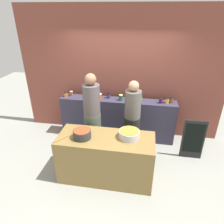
% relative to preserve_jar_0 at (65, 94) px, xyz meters
% --- Properties ---
extents(ground, '(12.00, 12.00, 0.00)m').
position_rel_preserve_jar_0_xyz_m(ground, '(1.26, -1.09, -1.05)').
color(ground, gray).
extents(storefront_wall, '(4.80, 0.12, 3.00)m').
position_rel_preserve_jar_0_xyz_m(storefront_wall, '(1.26, 0.36, 0.45)').
color(storefront_wall, brown).
rests_on(storefront_wall, ground).
extents(display_shelf, '(2.70, 0.36, 1.00)m').
position_rel_preserve_jar_0_xyz_m(display_shelf, '(1.26, 0.01, -0.56)').
color(display_shelf, '#312E42').
rests_on(display_shelf, ground).
extents(prep_table, '(1.70, 0.70, 0.87)m').
position_rel_preserve_jar_0_xyz_m(prep_table, '(1.26, -1.39, -0.62)').
color(prep_table, olive).
rests_on(prep_table, ground).
extents(preserve_jar_0, '(0.08, 0.08, 0.11)m').
position_rel_preserve_jar_0_xyz_m(preserve_jar_0, '(0.00, 0.00, 0.00)').
color(preserve_jar_0, orange).
rests_on(preserve_jar_0, display_shelf).
extents(preserve_jar_1, '(0.07, 0.07, 0.11)m').
position_rel_preserve_jar_0_xyz_m(preserve_jar_1, '(0.12, 0.08, -0.00)').
color(preserve_jar_1, brown).
rests_on(preserve_jar_1, display_shelf).
extents(preserve_jar_2, '(0.07, 0.07, 0.10)m').
position_rel_preserve_jar_0_xyz_m(preserve_jar_2, '(0.48, 0.08, -0.00)').
color(preserve_jar_2, '#4D2D48').
rests_on(preserve_jar_2, display_shelf).
extents(preserve_jar_3, '(0.09, 0.09, 0.14)m').
position_rel_preserve_jar_0_xyz_m(preserve_jar_3, '(0.85, -0.03, 0.01)').
color(preserve_jar_3, orange).
rests_on(preserve_jar_3, display_shelf).
extents(preserve_jar_4, '(0.08, 0.08, 0.14)m').
position_rel_preserve_jar_0_xyz_m(preserve_jar_4, '(1.03, 0.07, 0.01)').
color(preserve_jar_4, '#3D2D5A').
rests_on(preserve_jar_4, display_shelf).
extents(preserve_jar_5, '(0.09, 0.09, 0.13)m').
position_rel_preserve_jar_0_xyz_m(preserve_jar_5, '(1.33, -0.01, 0.01)').
color(preserve_jar_5, '#215539').
rests_on(preserve_jar_5, display_shelf).
extents(preserve_jar_6, '(0.09, 0.09, 0.13)m').
position_rel_preserve_jar_0_xyz_m(preserve_jar_6, '(1.65, 0.08, 0.01)').
color(preserve_jar_6, '#5F8D22').
rests_on(preserve_jar_6, display_shelf).
extents(preserve_jar_7, '(0.08, 0.08, 0.12)m').
position_rel_preserve_jar_0_xyz_m(preserve_jar_7, '(1.78, 0.08, 0.00)').
color(preserve_jar_7, olive).
rests_on(preserve_jar_7, display_shelf).
extents(preserve_jar_8, '(0.08, 0.08, 0.11)m').
position_rel_preserve_jar_0_xyz_m(preserve_jar_8, '(2.23, -0.01, -0.00)').
color(preserve_jar_8, '#4F1046').
rests_on(preserve_jar_8, display_shelf).
extents(preserve_jar_9, '(0.09, 0.09, 0.12)m').
position_rel_preserve_jar_0_xyz_m(preserve_jar_9, '(2.36, 0.01, 0.00)').
color(preserve_jar_9, gold).
rests_on(preserve_jar_9, display_shelf).
extents(preserve_jar_10, '(0.09, 0.09, 0.14)m').
position_rel_preserve_jar_0_xyz_m(preserve_jar_10, '(2.46, 0.05, 0.01)').
color(preserve_jar_10, brown).
rests_on(preserve_jar_10, display_shelf).
extents(cooking_pot_left, '(0.31, 0.31, 0.15)m').
position_rel_preserve_jar_0_xyz_m(cooking_pot_left, '(0.86, -1.45, -0.11)').
color(cooking_pot_left, '#2D2D2D').
rests_on(cooking_pot_left, prep_table).
extents(cooking_pot_center, '(0.36, 0.36, 0.14)m').
position_rel_preserve_jar_0_xyz_m(cooking_pot_center, '(1.66, -1.31, -0.11)').
color(cooking_pot_center, '#B7B7BC').
rests_on(cooking_pot_center, prep_table).
extents(wooden_spoon, '(0.18, 0.26, 0.02)m').
position_rel_preserve_jar_0_xyz_m(wooden_spoon, '(0.52, -1.56, -0.17)').
color(wooden_spoon, '#9E703D').
rests_on(wooden_spoon, prep_table).
extents(cook_with_tongs, '(0.34, 0.34, 1.82)m').
position_rel_preserve_jar_0_xyz_m(cook_with_tongs, '(0.86, -0.78, -0.22)').
color(cook_with_tongs, '#465445').
rests_on(cook_with_tongs, ground).
extents(cook_in_cap, '(0.34, 0.34, 1.67)m').
position_rel_preserve_jar_0_xyz_m(cook_in_cap, '(1.65, -0.61, -0.29)').
color(cook_in_cap, black).
rests_on(cook_in_cap, ground).
extents(chalkboard_sign, '(0.45, 0.05, 0.90)m').
position_rel_preserve_jar_0_xyz_m(chalkboard_sign, '(2.92, -0.53, -0.60)').
color(chalkboard_sign, black).
rests_on(chalkboard_sign, ground).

